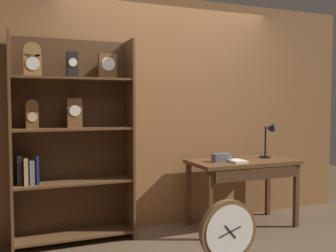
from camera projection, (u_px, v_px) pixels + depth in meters
name	position (u px, v px, depth m)	size (l,w,h in m)	color
back_wood_panel	(170.00, 112.00, 4.38)	(4.80, 0.05, 2.60)	brown
bookshelf	(69.00, 138.00, 3.78)	(1.18, 0.35, 2.05)	brown
workbench	(243.00, 169.00, 4.27)	(1.20, 0.62, 0.76)	brown
desk_lamp	(270.00, 137.00, 4.46)	(0.18, 0.18, 0.43)	black
toolbox_small	(221.00, 157.00, 4.18)	(0.20, 0.10, 0.09)	#595960
open_repair_manual	(237.00, 161.00, 4.14)	(0.16, 0.22, 0.03)	silver
round_clock_large	(228.00, 232.00, 3.25)	(0.53, 0.11, 0.57)	brown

